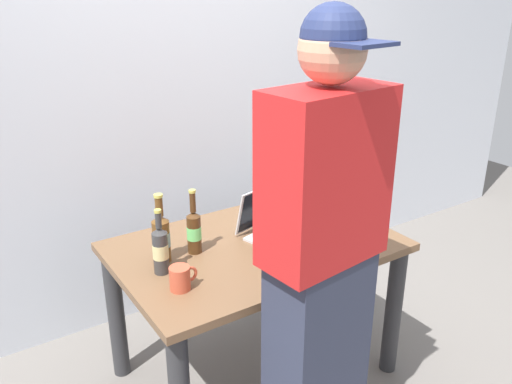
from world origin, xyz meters
name	(u,v)px	position (x,y,z in m)	size (l,w,h in m)	color
ground_plane	(255,369)	(0.00, 0.00, 0.00)	(8.00, 8.00, 0.00)	slate
desk	(255,268)	(0.00, 0.00, 0.58)	(1.25, 0.83, 0.71)	brown
laptop	(278,223)	(0.15, 0.03, 0.76)	(0.41, 0.37, 0.22)	#B7BABC
beer_bottle_amber	(194,230)	(-0.27, 0.08, 0.82)	(0.06, 0.06, 0.29)	#472B14
beer_bottle_brown	(160,249)	(-0.46, -0.01, 0.82)	(0.06, 0.06, 0.28)	#333333
beer_bottle_green	(161,237)	(-0.42, 0.08, 0.83)	(0.08, 0.08, 0.30)	brown
person_figure	(321,265)	(-0.10, -0.57, 0.90)	(0.46, 0.32, 1.77)	#2D3347
coffee_mug	(181,278)	(-0.45, -0.17, 0.76)	(0.12, 0.08, 0.10)	#BF4C33
back_wall	(169,86)	(0.00, 0.85, 1.30)	(6.00, 0.10, 2.60)	silver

